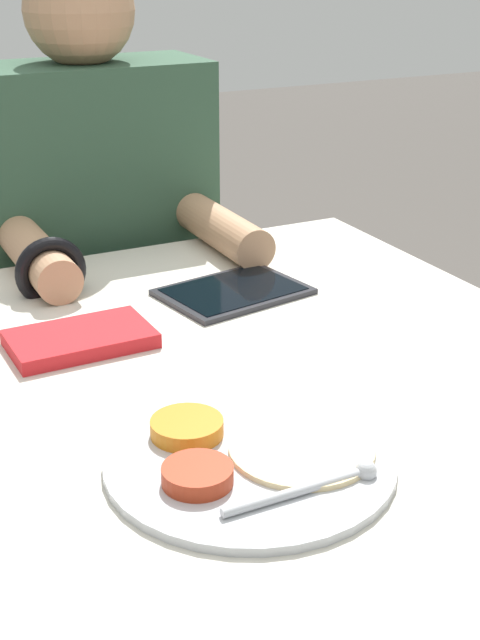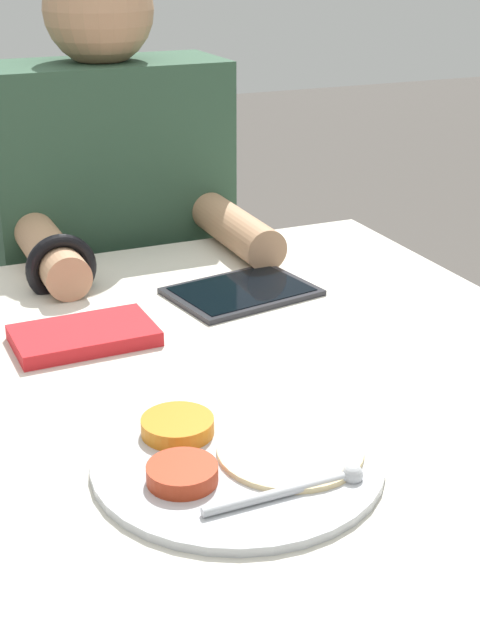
# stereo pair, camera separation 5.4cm
# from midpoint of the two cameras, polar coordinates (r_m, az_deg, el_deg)

# --- Properties ---
(dining_table) EXTENTS (0.95, 1.01, 0.70)m
(dining_table) POSITION_cam_midpoint_polar(r_m,az_deg,el_deg) (1.31, -1.89, -17.19)
(dining_table) COLOR beige
(dining_table) RESTS_ON ground_plane
(thali_tray) EXTENTS (0.30, 0.30, 0.03)m
(thali_tray) POSITION_cam_midpoint_polar(r_m,az_deg,el_deg) (0.93, -1.18, -8.81)
(thali_tray) COLOR #B7BABF
(thali_tray) RESTS_ON dining_table
(red_notebook) EXTENTS (0.19, 0.12, 0.02)m
(red_notebook) POSITION_cam_midpoint_polar(r_m,az_deg,el_deg) (1.21, -11.44, -1.28)
(red_notebook) COLOR silver
(red_notebook) RESTS_ON dining_table
(tablet_device) EXTENTS (0.23, 0.18, 0.01)m
(tablet_device) POSITION_cam_midpoint_polar(r_m,az_deg,el_deg) (1.36, -1.57, 1.82)
(tablet_device) COLOR #28282D
(tablet_device) RESTS_ON dining_table
(person_diner) EXTENTS (0.43, 0.46, 1.19)m
(person_diner) POSITION_cam_midpoint_polar(r_m,az_deg,el_deg) (1.75, -9.85, 1.10)
(person_diner) COLOR black
(person_diner) RESTS_ON ground_plane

